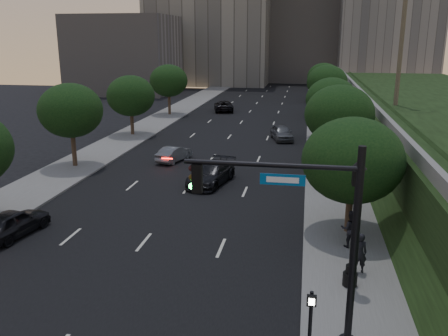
% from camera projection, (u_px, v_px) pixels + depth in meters
% --- Properties ---
extents(ground, '(160.00, 160.00, 0.00)m').
position_uv_depth(ground, '(103.00, 293.00, 19.36)').
color(ground, black).
rests_on(ground, ground).
extents(road_surface, '(16.00, 140.00, 0.02)m').
position_uv_depth(road_surface, '(226.00, 141.00, 47.84)').
color(road_surface, black).
rests_on(road_surface, ground).
extents(sidewalk_right, '(4.50, 140.00, 0.15)m').
position_uv_depth(sidewalk_right, '(330.00, 144.00, 46.12)').
color(sidewalk_right, slate).
rests_on(sidewalk_right, ground).
extents(sidewalk_left, '(4.50, 140.00, 0.15)m').
position_uv_depth(sidewalk_left, '(130.00, 137.00, 49.53)').
color(sidewalk_left, slate).
rests_on(sidewalk_left, ground).
extents(parapet_wall, '(0.35, 90.00, 0.70)m').
position_uv_depth(parapet_wall, '(371.00, 104.00, 42.54)').
color(parapet_wall, slate).
rests_on(parapet_wall, embankment).
extents(office_block_left, '(26.00, 20.00, 32.00)m').
position_uv_depth(office_block_left, '(211.00, 10.00, 104.80)').
color(office_block_left, gray).
rests_on(office_block_left, ground).
extents(office_block_mid, '(22.00, 18.00, 26.00)m').
position_uv_depth(office_block_mid, '(303.00, 25.00, 111.76)').
color(office_block_mid, gray).
rests_on(office_block_mid, ground).
extents(office_block_filler, '(18.00, 16.00, 14.00)m').
position_uv_depth(office_block_filler, '(125.00, 55.00, 88.30)').
color(office_block_filler, gray).
rests_on(office_block_filler, ground).
extents(tree_right_a, '(5.20, 5.20, 6.24)m').
position_uv_depth(tree_right_a, '(353.00, 160.00, 24.17)').
color(tree_right_a, '#38281C').
rests_on(tree_right_a, ground).
extents(tree_right_b, '(5.20, 5.20, 6.74)m').
position_uv_depth(tree_right_b, '(339.00, 115.00, 35.44)').
color(tree_right_b, '#38281C').
rests_on(tree_right_b, ground).
extents(tree_right_c, '(5.20, 5.20, 6.24)m').
position_uv_depth(tree_right_c, '(332.00, 100.00, 47.91)').
color(tree_right_c, '#38281C').
rests_on(tree_right_c, ground).
extents(tree_right_d, '(5.20, 5.20, 6.74)m').
position_uv_depth(tree_right_d, '(327.00, 82.00, 61.07)').
color(tree_right_d, '#38281C').
rests_on(tree_right_d, ground).
extents(tree_right_e, '(5.20, 5.20, 6.24)m').
position_uv_depth(tree_right_e, '(324.00, 77.00, 75.45)').
color(tree_right_e, '#38281C').
rests_on(tree_right_e, ground).
extents(tree_left_b, '(5.00, 5.00, 6.71)m').
position_uv_depth(tree_left_b, '(71.00, 111.00, 36.95)').
color(tree_left_b, '#38281C').
rests_on(tree_left_b, ground).
extents(tree_left_c, '(5.00, 5.00, 6.34)m').
position_uv_depth(tree_left_c, '(131.00, 96.00, 49.39)').
color(tree_left_c, '#38281C').
rests_on(tree_left_c, ground).
extents(tree_left_d, '(5.00, 5.00, 6.71)m').
position_uv_depth(tree_left_d, '(169.00, 81.00, 62.59)').
color(tree_left_d, '#38281C').
rests_on(tree_left_d, ground).
extents(traffic_signal_mast, '(5.68, 0.56, 7.00)m').
position_uv_depth(traffic_signal_mast, '(319.00, 247.00, 14.95)').
color(traffic_signal_mast, black).
rests_on(traffic_signal_mast, ground).
extents(street_lamp, '(0.64, 0.64, 5.62)m').
position_uv_depth(street_lamp, '(354.00, 230.00, 19.01)').
color(street_lamp, black).
rests_on(street_lamp, ground).
extents(pedestrian_signal, '(0.30, 0.33, 2.50)m').
position_uv_depth(pedestrian_signal, '(310.00, 319.00, 14.81)').
color(pedestrian_signal, black).
rests_on(pedestrian_signal, ground).
extents(sedan_near_left, '(2.44, 4.57, 1.48)m').
position_uv_depth(sedan_near_left, '(13.00, 223.00, 24.71)').
color(sedan_near_left, black).
rests_on(sedan_near_left, ground).
extents(sedan_mid_left, '(2.40, 4.15, 1.29)m').
position_uv_depth(sedan_mid_left, '(174.00, 154.00, 39.85)').
color(sedan_mid_left, '#5A5D61').
rests_on(sedan_mid_left, ground).
extents(sedan_far_left, '(3.65, 5.86, 1.51)m').
position_uv_depth(sedan_far_left, '(224.00, 106.00, 66.95)').
color(sedan_far_left, black).
rests_on(sedan_far_left, ground).
extents(sedan_near_right, '(3.17, 5.59, 1.53)m').
position_uv_depth(sedan_near_right, '(211.00, 173.00, 33.60)').
color(sedan_near_right, black).
rests_on(sedan_near_right, ground).
extents(sedan_far_right, '(2.93, 4.78, 1.52)m').
position_uv_depth(sedan_far_right, '(282.00, 133.00, 48.10)').
color(sedan_far_right, '#515458').
rests_on(sedan_far_right, ground).
extents(pedestrian_a, '(0.72, 0.52, 1.83)m').
position_uv_depth(pedestrian_a, '(359.00, 253.00, 20.52)').
color(pedestrian_a, black).
rests_on(pedestrian_a, sidewalk_right).
extents(pedestrian_b, '(0.93, 0.73, 1.88)m').
position_uv_depth(pedestrian_b, '(350.00, 229.00, 23.03)').
color(pedestrian_b, black).
rests_on(pedestrian_b, sidewalk_right).
extents(pedestrian_c, '(1.03, 0.65, 1.64)m').
position_uv_depth(pedestrian_c, '(320.00, 177.00, 32.09)').
color(pedestrian_c, black).
rests_on(pedestrian_c, sidewalk_right).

